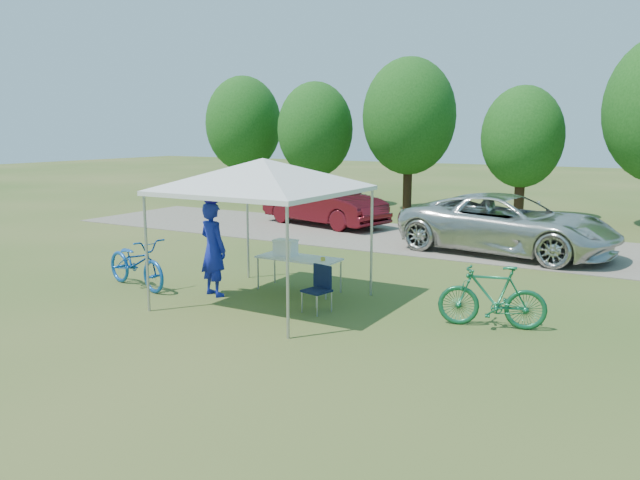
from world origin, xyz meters
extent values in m
plane|color=#2D5119|center=(0.00, 0.00, 0.00)|extent=(100.00, 100.00, 0.00)
cube|color=gray|center=(0.00, 8.00, 0.01)|extent=(24.00, 5.00, 0.02)
cylinder|color=#A5A5AA|center=(-1.50, -1.50, 1.05)|extent=(0.05, 0.05, 2.10)
cylinder|color=#A5A5AA|center=(1.50, -1.50, 1.05)|extent=(0.05, 0.05, 2.10)
cylinder|color=#A5A5AA|center=(-1.50, 1.50, 1.05)|extent=(0.05, 0.05, 2.10)
cylinder|color=#A5A5AA|center=(1.50, 1.50, 1.05)|extent=(0.05, 0.05, 2.10)
cube|color=silver|center=(0.00, 0.00, 2.14)|extent=(3.15, 3.15, 0.08)
pyramid|color=silver|center=(0.00, 0.00, 2.73)|extent=(4.53, 4.53, 0.55)
cylinder|color=#382314|center=(-11.00, 14.00, 0.94)|extent=(0.36, 0.36, 1.89)
ellipsoid|color=#144711|center=(-11.00, 14.00, 3.51)|extent=(3.46, 3.46, 4.32)
cylinder|color=#382314|center=(-7.00, 13.70, 0.88)|extent=(0.36, 0.36, 1.75)
ellipsoid|color=#144711|center=(-7.00, 13.70, 3.25)|extent=(3.20, 3.20, 4.00)
cylinder|color=#382314|center=(-3.00, 14.30, 1.01)|extent=(0.36, 0.36, 2.03)
ellipsoid|color=#144711|center=(-3.00, 14.30, 3.77)|extent=(3.71, 3.71, 4.64)
cylinder|color=#382314|center=(1.50, 14.10, 0.80)|extent=(0.36, 0.36, 1.61)
ellipsoid|color=#144711|center=(1.50, 14.10, 2.99)|extent=(2.94, 2.94, 3.68)
cube|color=white|center=(0.07, 1.09, 0.68)|extent=(1.70, 0.71, 0.04)
cylinder|color=#A5A5AA|center=(-0.73, 0.79, 0.33)|extent=(0.04, 0.04, 0.66)
cylinder|color=#A5A5AA|center=(0.88, 0.79, 0.33)|extent=(0.04, 0.04, 0.66)
cylinder|color=#A5A5AA|center=(-0.73, 1.40, 0.33)|extent=(0.04, 0.04, 0.66)
cylinder|color=#A5A5AA|center=(0.88, 1.40, 0.33)|extent=(0.04, 0.04, 0.66)
cube|color=black|center=(1.16, -0.03, 0.40)|extent=(0.51, 0.51, 0.04)
cube|color=black|center=(1.16, 0.17, 0.62)|extent=(0.42, 0.13, 0.42)
cylinder|color=#A5A5AA|center=(0.97, -0.22, 0.19)|extent=(0.02, 0.02, 0.38)
cylinder|color=#A5A5AA|center=(1.35, -0.22, 0.19)|extent=(0.02, 0.02, 0.38)
cylinder|color=#A5A5AA|center=(0.97, 0.15, 0.19)|extent=(0.02, 0.02, 0.38)
cylinder|color=#A5A5AA|center=(1.35, 0.15, 0.19)|extent=(0.02, 0.02, 0.38)
cube|color=white|center=(-0.25, 1.09, 0.85)|extent=(0.44, 0.29, 0.29)
cube|color=white|center=(-0.25, 1.09, 1.01)|extent=(0.46, 0.31, 0.04)
cylinder|color=gold|center=(0.67, 1.04, 0.73)|extent=(0.09, 0.09, 0.07)
imported|color=#131D9A|center=(-1.20, -0.04, 0.93)|extent=(0.77, 0.61, 1.86)
imported|color=#134FA7|center=(-2.99, -0.37, 0.53)|extent=(2.11, 1.13, 1.05)
imported|color=#15613B|center=(4.10, 0.67, 0.53)|extent=(1.82, 0.92, 1.05)
imported|color=silver|center=(2.78, 7.12, 0.80)|extent=(5.91, 3.36, 1.56)
imported|color=#550E15|center=(-3.86, 9.01, 0.79)|extent=(4.90, 2.70, 1.53)
camera|label=1|loc=(6.65, -9.36, 3.23)|focal=35.00mm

